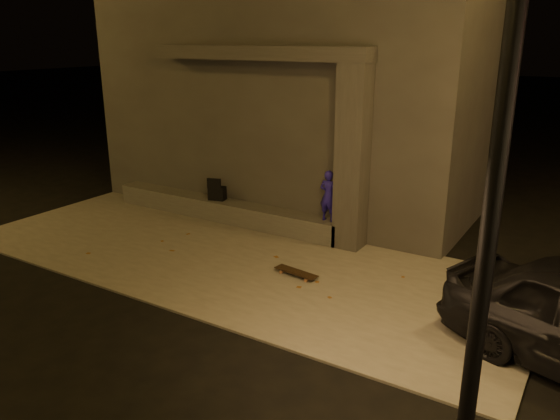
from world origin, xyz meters
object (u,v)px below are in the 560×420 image
Objects in this scene: backpack at (217,192)px; street_lamp_0 at (509,70)px; column at (353,159)px; skateboard at (296,272)px; skateboarder at (328,196)px.

street_lamp_0 reaches higher than backpack.
skateboard is at bearing -95.36° from column.
street_lamp_0 is (3.73, -3.58, 3.76)m from skateboard.
skateboard is 0.13× the size of street_lamp_0.
skateboarder is at bearing 107.96° from skateboard.
column is at bearing 92.63° from skateboard.
street_lamp_0 is at bearing -56.82° from column.
backpack is 0.61× the size of skateboard.
street_lamp_0 is (6.92, -5.44, 3.20)m from backpack.
column is at bearing -14.86° from backpack.
skateboarder is 7.36m from street_lamp_0.
skateboard is at bearing -45.04° from backpack.
street_lamp_0 reaches higher than column.
backpack is at bearing 157.80° from skateboard.
skateboarder is 0.16× the size of street_lamp_0.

